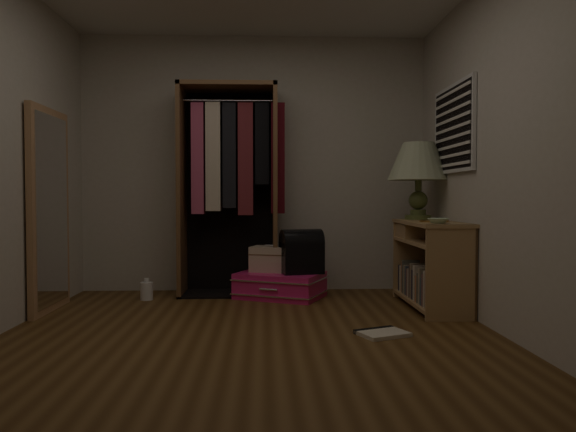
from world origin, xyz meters
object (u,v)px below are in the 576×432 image
(pink_suitcase, at_px, (280,285))
(train_case, at_px, (270,259))
(open_wardrobe, at_px, (233,172))
(console_bookshelf, at_px, (429,262))
(floor_mirror, at_px, (49,210))
(white_jug, at_px, (147,291))
(table_lamp, at_px, (418,163))
(black_bag, at_px, (301,251))

(pink_suitcase, height_order, train_case, train_case)
(pink_suitcase, bearing_deg, open_wardrobe, 178.13)
(console_bookshelf, relative_size, open_wardrobe, 0.55)
(pink_suitcase, bearing_deg, console_bookshelf, 2.53)
(floor_mirror, xyz_separation_m, white_jug, (0.70, 0.47, -0.76))
(open_wardrobe, height_order, pink_suitcase, open_wardrobe)
(white_jug, bearing_deg, console_bookshelf, -9.68)
(open_wardrobe, bearing_deg, train_case, -22.69)
(pink_suitcase, relative_size, train_case, 2.25)
(train_case, relative_size, table_lamp, 0.59)
(floor_mirror, relative_size, white_jug, 8.37)
(open_wardrobe, distance_m, white_jug, 1.40)
(open_wardrobe, distance_m, pink_suitcase, 1.20)
(floor_mirror, relative_size, table_lamp, 2.37)
(floor_mirror, xyz_separation_m, train_case, (1.86, 0.62, -0.49))
(open_wardrobe, relative_size, floor_mirror, 1.21)
(open_wardrobe, xyz_separation_m, train_case, (0.36, -0.15, -0.84))
(open_wardrobe, distance_m, table_lamp, 1.78)
(black_bag, height_order, table_lamp, table_lamp)
(floor_mirror, distance_m, pink_suitcase, 2.16)
(console_bookshelf, height_order, table_lamp, table_lamp)
(black_bag, bearing_deg, open_wardrobe, 143.37)
(open_wardrobe, xyz_separation_m, table_lamp, (1.74, -0.36, 0.07))
(console_bookshelf, distance_m, floor_mirror, 3.27)
(console_bookshelf, xyz_separation_m, open_wardrobe, (-1.74, 0.73, 0.81))
(floor_mirror, bearing_deg, white_jug, 33.89)
(console_bookshelf, bearing_deg, open_wardrobe, 157.36)
(white_jug, bearing_deg, open_wardrobe, 20.32)
(floor_mirror, distance_m, black_bag, 2.24)
(console_bookshelf, height_order, floor_mirror, floor_mirror)
(train_case, bearing_deg, table_lamp, 10.37)
(open_wardrobe, distance_m, black_bag, 1.04)
(console_bookshelf, distance_m, table_lamp, 0.96)
(pink_suitcase, distance_m, train_case, 0.27)
(console_bookshelf, bearing_deg, table_lamp, 89.19)
(console_bookshelf, bearing_deg, train_case, 157.37)
(train_case, bearing_deg, console_bookshelf, -3.84)
(console_bookshelf, xyz_separation_m, table_lamp, (0.01, 0.37, 0.89))
(white_jug, bearing_deg, pink_suitcase, 3.32)
(pink_suitcase, xyz_separation_m, white_jug, (-1.25, -0.07, -0.03))
(open_wardrobe, xyz_separation_m, black_bag, (0.65, -0.28, -0.75))
(floor_mirror, height_order, black_bag, floor_mirror)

